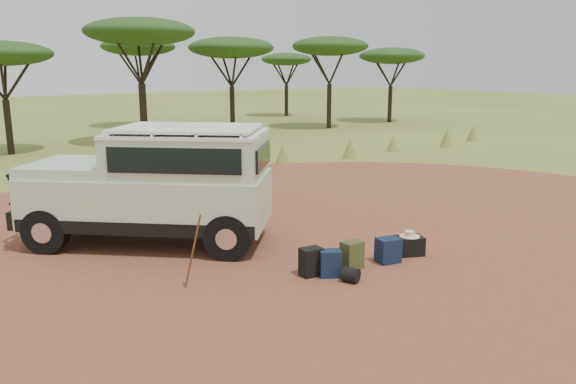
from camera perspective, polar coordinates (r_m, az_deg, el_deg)
ground at (r=11.39m, az=1.94°, el=-6.43°), size 140.00×140.00×0.00m
dirt_clearing at (r=11.39m, az=1.94°, el=-6.41°), size 23.00×23.00×0.01m
grass_fringe at (r=18.70m, az=-14.52°, el=2.00°), size 36.60×1.60×0.90m
acacia_treeline at (r=29.22m, az=-22.39°, el=13.97°), size 46.70×13.20×6.26m
safari_vehicle at (r=12.16m, az=-13.21°, el=0.40°), size 5.14×4.97×2.52m
walking_staff at (r=9.64m, az=-9.65°, el=-6.02°), size 0.24×0.32×1.34m
backpack_black at (r=10.24m, az=2.36°, el=-7.12°), size 0.41×0.32×0.52m
backpack_navy at (r=10.22m, az=4.31°, el=-7.26°), size 0.46×0.42×0.50m
backpack_olive at (r=10.62m, az=6.51°, el=-6.41°), size 0.39×0.28×0.54m
duffel_navy at (r=11.07m, az=10.14°, el=-5.86°), size 0.50×0.41×0.49m
hard_case at (r=11.61m, az=12.21°, el=-5.36°), size 0.65×0.57×0.38m
stuff_sack at (r=10.03m, az=6.41°, el=-8.39°), size 0.35×0.35×0.27m
safari_hat at (r=11.54m, az=12.26°, el=-4.24°), size 0.41×0.41×0.12m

